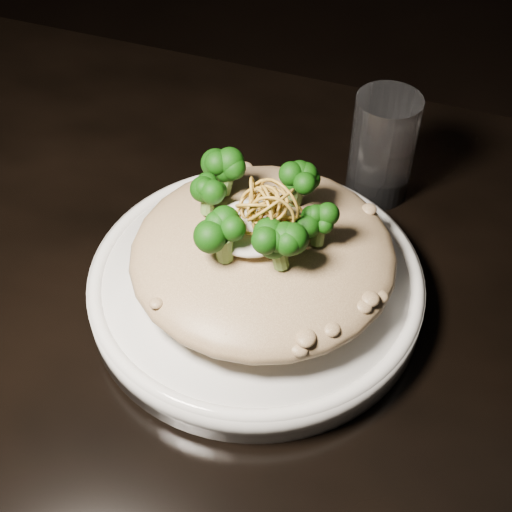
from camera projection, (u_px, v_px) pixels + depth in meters
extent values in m
cube|color=black|center=(276.00, 349.00, 0.64)|extent=(1.10, 0.80, 0.04)
cylinder|color=black|center=(71.00, 254.00, 1.24)|extent=(0.05, 0.05, 0.71)
cylinder|color=white|center=(256.00, 286.00, 0.64)|extent=(0.30, 0.30, 0.03)
ellipsoid|color=brown|center=(263.00, 254.00, 0.61)|extent=(0.23, 0.23, 0.05)
ellipsoid|color=white|center=(251.00, 228.00, 0.59)|extent=(0.07, 0.07, 0.02)
cylinder|color=silver|center=(382.00, 147.00, 0.71)|extent=(0.08, 0.08, 0.11)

